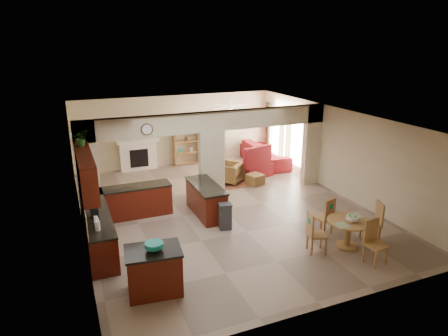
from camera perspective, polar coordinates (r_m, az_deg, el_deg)
name	(u,v)px	position (r m, az deg, el deg)	size (l,w,h in m)	color
floor	(224,209)	(12.06, -0.03, -5.93)	(10.00, 10.00, 0.00)	#86705D
ceiling	(224,117)	(11.23, -0.03, 7.26)	(10.00, 10.00, 0.00)	white
wall_back	(176,130)	(16.15, -6.84, 5.36)	(8.00, 8.00, 0.00)	tan
wall_front	(330,242)	(7.54, 14.87, -10.20)	(8.00, 8.00, 0.00)	tan
wall_left	(78,183)	(10.78, -20.11, -2.04)	(10.00, 10.00, 0.00)	tan
wall_right	(337,151)	(13.54, 15.83, 2.35)	(10.00, 10.00, 0.00)	tan
partition_left_pier	(87,170)	(11.74, -18.93, -0.31)	(0.60, 0.25, 2.80)	tan
partition_center_pier	(212,165)	(12.54, -1.77, 0.39)	(0.80, 0.25, 2.20)	tan
partition_right_pier	(312,145)	(14.14, 12.40, 3.26)	(0.60, 0.25, 2.80)	tan
partition_header	(211,121)	(12.20, -1.84, 6.67)	(8.00, 0.25, 0.60)	tan
kitchen_counter	(113,216)	(10.92, -15.64, -6.61)	(2.52, 3.29, 1.48)	#3B0D06
upper_cabinets	(86,172)	(9.86, -19.13, -0.55)	(0.35, 2.40, 0.90)	#3B0D06
peninsula	(206,200)	(11.59, -2.57, -4.52)	(0.70, 1.85, 0.91)	#3B0D06
wall_clock	(147,129)	(11.52, -10.95, 5.44)	(0.34, 0.34, 0.03)	#53351B
rug	(232,182)	(14.29, 1.21, -2.02)	(1.60, 1.30, 0.01)	brown
fireplace	(138,155)	(15.84, -12.14, 1.90)	(1.60, 0.35, 1.20)	white
shelving_unit	(186,143)	(16.19, -5.41, 3.62)	(1.00, 0.32, 1.80)	olive
window_a	(297,141)	(15.38, 10.45, 3.79)	(0.02, 0.90, 1.90)	white
window_b	(275,132)	(16.79, 7.34, 5.12)	(0.02, 0.90, 1.90)	white
glazed_door	(286,140)	(16.11, 8.80, 3.97)	(0.02, 0.70, 2.10)	white
drape_a_left	(305,145)	(14.88, 11.56, 3.24)	(0.10, 0.28, 2.30)	#44261B
drape_a_right	(288,138)	(15.85, 9.17, 4.27)	(0.10, 0.28, 2.30)	#44261B
drape_b_left	(282,135)	(16.27, 8.26, 4.67)	(0.10, 0.28, 2.30)	#44261B
drape_b_right	(268,129)	(17.28, 6.24, 5.53)	(0.10, 0.28, 2.30)	#44261B
ceiling_fan	(230,107)	(14.56, 0.93, 8.76)	(1.00, 1.00, 0.10)	white
kitchen_island	(154,271)	(8.33, -9.95, -14.26)	(1.18, 0.91, 0.95)	#3B0D06
teal_bowl	(154,247)	(8.02, -9.96, -11.00)	(0.36, 0.36, 0.17)	#148A7B
trash_can	(225,217)	(10.75, 0.16, -7.06)	(0.32, 0.27, 0.67)	#2A2A2C
dining_table	(348,229)	(10.25, 17.32, -8.34)	(1.05, 1.05, 0.71)	olive
fruit_bowl	(353,218)	(10.09, 17.91, -6.86)	(0.31, 0.31, 0.17)	#5BA623
sofa	(264,154)	(16.39, 5.75, 2.03)	(1.11, 2.85, 0.83)	maroon
chaise	(252,169)	(14.93, 4.04, -0.20)	(1.23, 1.00, 0.49)	maroon
armchair	(230,173)	(14.15, 0.87, -0.69)	(0.77, 0.80, 0.72)	maroon
ottoman	(255,179)	(14.06, 4.47, -1.63)	(0.51, 0.51, 0.37)	maroon
plant	(81,138)	(10.42, -19.80, 4.09)	(0.37, 0.32, 0.41)	#154713
chair_north	(326,215)	(10.69, 14.38, -6.53)	(0.53, 0.53, 1.02)	olive
chair_east	(375,220)	(10.77, 20.72, -6.98)	(0.53, 0.53, 1.02)	olive
chair_south	(374,240)	(9.78, 20.60, -9.56)	(0.46, 0.46, 1.02)	olive
chair_west	(314,231)	(9.78, 12.72, -8.77)	(0.52, 0.52, 1.02)	olive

